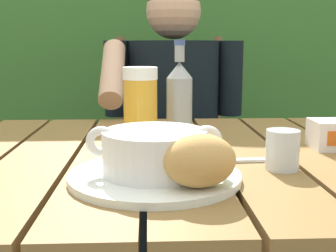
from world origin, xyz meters
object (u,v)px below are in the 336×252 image
(serving_plate, at_px, (155,176))
(beer_bottle, at_px, (179,101))
(soup_bowl, at_px, (154,151))
(table_knife, at_px, (223,160))
(water_glass_small, at_px, (282,150))
(chair_near_diner, at_px, (171,169))
(beer_glass, at_px, (140,108))
(bread_roll, at_px, (200,161))
(person_eating, at_px, (173,123))

(serving_plate, distance_m, beer_bottle, 0.29)
(soup_bowl, xyz_separation_m, table_knife, (0.13, 0.10, -0.04))
(serving_plate, bearing_deg, beer_bottle, 77.54)
(serving_plate, relative_size, water_glass_small, 3.96)
(chair_near_diner, relative_size, serving_plate, 3.62)
(beer_glass, xyz_separation_m, water_glass_small, (0.25, -0.18, -0.05))
(beer_glass, xyz_separation_m, table_knife, (0.16, -0.13, -0.08))
(chair_near_diner, height_order, beer_bottle, chair_near_diner)
(table_knife, bearing_deg, water_glass_small, -27.98)
(soup_bowl, height_order, water_glass_small, soup_bowl)
(chair_near_diner, distance_m, beer_glass, 0.89)
(bread_roll, height_order, beer_glass, beer_glass)
(chair_near_diner, bearing_deg, serving_plate, -94.46)
(water_glass_small, xyz_separation_m, table_knife, (-0.09, 0.05, -0.03))
(serving_plate, height_order, table_knife, serving_plate)
(chair_near_diner, height_order, bread_roll, chair_near_diner)
(beer_glass, bearing_deg, serving_plate, -83.60)
(serving_plate, height_order, beer_bottle, beer_bottle)
(serving_plate, height_order, water_glass_small, water_glass_small)
(chair_near_diner, bearing_deg, person_eating, -90.84)
(beer_glass, distance_m, beer_bottle, 0.09)
(soup_bowl, bearing_deg, serving_plate, 0.00)
(beer_bottle, bearing_deg, water_glass_small, -52.43)
(bread_roll, bearing_deg, table_knife, 69.64)
(chair_near_diner, xyz_separation_m, serving_plate, (-0.08, -1.04, 0.29))
(chair_near_diner, xyz_separation_m, person_eating, (-0.00, -0.20, 0.23))
(chair_near_diner, distance_m, table_knife, 0.98)
(beer_bottle, bearing_deg, chair_near_diner, 88.34)
(chair_near_diner, xyz_separation_m, table_knife, (0.05, -0.94, 0.28))
(chair_near_diner, height_order, person_eating, person_eating)
(serving_plate, distance_m, table_knife, 0.16)
(serving_plate, xyz_separation_m, soup_bowl, (-0.00, 0.00, 0.04))
(person_eating, distance_m, beer_glass, 0.63)
(beer_bottle, distance_m, water_glass_small, 0.28)
(soup_bowl, distance_m, bread_roll, 0.10)
(bread_roll, distance_m, table_knife, 0.19)
(beer_glass, distance_m, water_glass_small, 0.31)
(water_glass_small, height_order, table_knife, water_glass_small)
(bread_roll, relative_size, water_glass_small, 1.74)
(beer_bottle, bearing_deg, bread_roll, -89.03)
(serving_plate, distance_m, soup_bowl, 0.04)
(soup_bowl, distance_m, water_glass_small, 0.23)
(soup_bowl, relative_size, table_knife, 1.27)
(beer_bottle, bearing_deg, serving_plate, -102.46)
(beer_glass, bearing_deg, person_eating, 80.29)
(beer_glass, bearing_deg, table_knife, -39.82)
(person_eating, height_order, bread_roll, person_eating)
(bread_roll, distance_m, beer_bottle, 0.34)
(person_eating, height_order, water_glass_small, person_eating)
(table_knife, bearing_deg, beer_bottle, 113.30)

